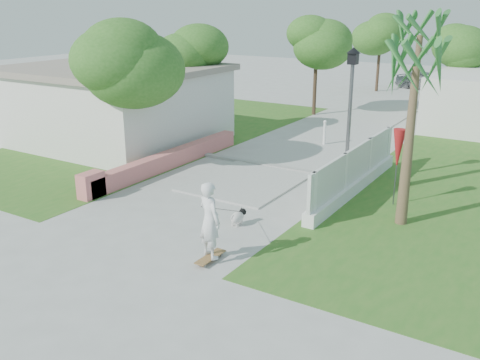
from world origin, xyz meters
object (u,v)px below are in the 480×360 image
Objects in this scene: street_lamp at (350,112)px; parked_car at (424,81)px; skateboarder at (218,214)px; bollard at (325,132)px; patio_umbrella at (398,150)px; dog at (238,217)px.

parked_car is (-3.05, 22.73, -1.76)m from street_lamp.
parked_car is (-2.19, 28.95, -0.22)m from skateboarder.
patio_umbrella is at bearing -50.09° from bollard.
parked_car is (-0.35, 18.23, 0.08)m from bollard.
skateboarder is (1.84, -10.72, 0.30)m from bollard.
skateboarder is 0.73× the size of parked_car.
street_lamp is 1.14× the size of parked_car.
patio_umbrella is 0.81× the size of skateboarder.
bollard is at bearing -162.86° from parked_car.
street_lamp is at bearing -76.15° from skateboarder.
patio_umbrella reaches higher than bollard.
dog is (-1.20, -4.75, -2.18)m from street_lamp.
bollard is (-2.70, 4.50, -1.84)m from street_lamp.
bollard is 1.68× the size of dog.
skateboarder reaches higher than parked_car.
dog is (-0.34, 1.47, -0.65)m from skateboarder.
street_lamp is at bearing 83.54° from dog.
street_lamp is 2.27m from patio_umbrella.
street_lamp is 5.36m from dog.
parked_car reaches higher than bollard.
parked_car is at bearing 97.65° from street_lamp.
skateboarder is (-2.76, -5.22, -0.80)m from patio_umbrella.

